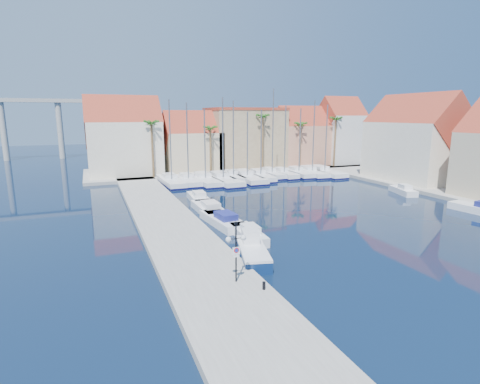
% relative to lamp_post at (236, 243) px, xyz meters
% --- Properties ---
extents(ground, '(260.00, 260.00, 0.00)m').
position_rel_lamp_post_xyz_m(ground, '(7.75, 0.47, -3.04)').
color(ground, black).
rests_on(ground, ground).
extents(quay_west, '(6.00, 77.00, 0.50)m').
position_rel_lamp_post_xyz_m(quay_west, '(-1.25, 13.97, -2.79)').
color(quay_west, gray).
rests_on(quay_west, ground).
extents(shore_north, '(54.00, 16.00, 0.50)m').
position_rel_lamp_post_xyz_m(shore_north, '(17.75, 48.47, -2.79)').
color(shore_north, gray).
rests_on(shore_north, ground).
extents(shore_east, '(12.00, 60.00, 0.50)m').
position_rel_lamp_post_xyz_m(shore_east, '(39.75, 15.47, -2.79)').
color(shore_east, gray).
rests_on(shore_east, ground).
extents(lamp_post, '(1.32, 0.36, 3.87)m').
position_rel_lamp_post_xyz_m(lamp_post, '(0.00, 0.00, 0.00)').
color(lamp_post, black).
rests_on(lamp_post, quay_west).
extents(bollard, '(0.19, 0.19, 0.48)m').
position_rel_lamp_post_xyz_m(bollard, '(1.15, -1.60, -2.30)').
color(bollard, black).
rests_on(bollard, quay_west).
extents(fishing_boat, '(3.28, 5.99, 1.99)m').
position_rel_lamp_post_xyz_m(fishing_boat, '(2.92, 4.14, -2.38)').
color(fishing_boat, navy).
rests_on(fishing_boat, ground).
extents(motorboat_west_0, '(2.03, 5.61, 1.40)m').
position_rel_lamp_post_xyz_m(motorboat_west_0, '(4.48, 8.52, -2.53)').
color(motorboat_west_0, white).
rests_on(motorboat_west_0, ground).
extents(motorboat_west_1, '(2.86, 7.10, 1.40)m').
position_rel_lamp_post_xyz_m(motorboat_west_1, '(3.85, 13.37, -2.53)').
color(motorboat_west_1, white).
rests_on(motorboat_west_1, ground).
extents(motorboat_west_2, '(2.28, 7.08, 1.40)m').
position_rel_lamp_post_xyz_m(motorboat_west_2, '(3.91, 18.32, -2.53)').
color(motorboat_west_2, white).
rests_on(motorboat_west_2, ground).
extents(motorboat_west_3, '(2.35, 6.14, 1.40)m').
position_rel_lamp_post_xyz_m(motorboat_west_3, '(4.31, 24.04, -2.53)').
color(motorboat_west_3, white).
rests_on(motorboat_west_3, ground).
extents(motorboat_east_1, '(3.06, 5.38, 1.40)m').
position_rel_lamp_post_xyz_m(motorboat_east_1, '(31.73, 18.17, -2.53)').
color(motorboat_east_1, white).
rests_on(motorboat_east_1, ground).
extents(sailboat_0, '(3.06, 10.27, 12.92)m').
position_rel_lamp_post_xyz_m(sailboat_0, '(3.48, 36.87, -2.45)').
color(sailboat_0, white).
rests_on(sailboat_0, ground).
extents(sailboat_1, '(2.44, 9.01, 12.46)m').
position_rel_lamp_post_xyz_m(sailboat_1, '(6.05, 36.45, -2.44)').
color(sailboat_1, white).
rests_on(sailboat_1, ground).
extents(sailboat_2, '(3.06, 11.11, 11.56)m').
position_rel_lamp_post_xyz_m(sailboat_2, '(8.68, 36.19, -2.48)').
color(sailboat_2, white).
rests_on(sailboat_2, ground).
extents(sailboat_3, '(3.56, 12.11, 13.30)m').
position_rel_lamp_post_xyz_m(sailboat_3, '(11.36, 35.53, -2.47)').
color(sailboat_3, white).
rests_on(sailboat_3, ground).
extents(sailboat_4, '(2.96, 8.90, 12.86)m').
position_rel_lamp_post_xyz_m(sailboat_4, '(13.84, 37.12, -2.43)').
color(sailboat_4, white).
rests_on(sailboat_4, ground).
extents(sailboat_5, '(3.37, 11.99, 11.18)m').
position_rel_lamp_post_xyz_m(sailboat_5, '(15.81, 36.21, -2.49)').
color(sailboat_5, white).
rests_on(sailboat_5, ground).
extents(sailboat_6, '(3.15, 9.61, 11.49)m').
position_rel_lamp_post_xyz_m(sailboat_6, '(18.36, 36.26, -2.46)').
color(sailboat_6, white).
rests_on(sailboat_6, ground).
extents(sailboat_7, '(2.29, 8.23, 14.94)m').
position_rel_lamp_post_xyz_m(sailboat_7, '(21.12, 37.55, -2.37)').
color(sailboat_7, white).
rests_on(sailboat_7, ground).
extents(sailboat_8, '(2.21, 8.10, 12.16)m').
position_rel_lamp_post_xyz_m(sailboat_8, '(23.10, 36.78, -2.42)').
color(sailboat_8, white).
rests_on(sailboat_8, ground).
extents(sailboat_9, '(2.78, 8.88, 11.73)m').
position_rel_lamp_post_xyz_m(sailboat_9, '(26.02, 36.83, -2.45)').
color(sailboat_9, white).
rests_on(sailboat_9, ground).
extents(sailboat_10, '(3.48, 10.12, 13.06)m').
position_rel_lamp_post_xyz_m(sailboat_10, '(28.57, 36.56, -2.45)').
color(sailboat_10, white).
rests_on(sailboat_10, ground).
extents(sailboat_11, '(3.08, 11.33, 12.40)m').
position_rel_lamp_post_xyz_m(sailboat_11, '(30.81, 36.15, -2.48)').
color(sailboat_11, white).
rests_on(sailboat_11, ground).
extents(building_0, '(12.30, 9.00, 13.50)m').
position_rel_lamp_post_xyz_m(building_0, '(-2.25, 47.47, 3.48)').
color(building_0, beige).
rests_on(building_0, shore_north).
extents(building_1, '(10.30, 8.00, 11.00)m').
position_rel_lamp_post_xyz_m(building_1, '(9.75, 47.47, 2.25)').
color(building_1, beige).
rests_on(building_1, shore_north).
extents(building_2, '(14.20, 10.20, 11.50)m').
position_rel_lamp_post_xyz_m(building_2, '(20.75, 48.47, 3.22)').
color(building_2, '#9A815F').
rests_on(building_2, shore_north).
extents(building_3, '(10.30, 8.00, 12.00)m').
position_rel_lamp_post_xyz_m(building_3, '(32.75, 47.47, 2.82)').
color(building_3, tan).
rests_on(building_3, shore_north).
extents(building_4, '(8.30, 8.00, 14.00)m').
position_rel_lamp_post_xyz_m(building_4, '(41.75, 46.47, 3.92)').
color(building_4, silver).
rests_on(building_4, shore_north).
extents(building_6, '(9.00, 14.30, 13.50)m').
position_rel_lamp_post_xyz_m(building_6, '(39.75, 24.47, 3.48)').
color(building_6, beige).
rests_on(building_6, shore_east).
extents(palm_0, '(2.60, 2.60, 10.15)m').
position_rel_lamp_post_xyz_m(palm_0, '(1.75, 42.47, 6.04)').
color(palm_0, brown).
rests_on(palm_0, shore_north).
extents(palm_1, '(2.60, 2.60, 9.15)m').
position_rel_lamp_post_xyz_m(palm_1, '(11.75, 42.47, 5.09)').
color(palm_1, brown).
rests_on(palm_1, shore_north).
extents(palm_2, '(2.60, 2.60, 11.15)m').
position_rel_lamp_post_xyz_m(palm_2, '(21.75, 42.47, 6.98)').
color(palm_2, brown).
rests_on(palm_2, shore_north).
extents(palm_3, '(2.60, 2.60, 9.65)m').
position_rel_lamp_post_xyz_m(palm_3, '(29.75, 42.47, 5.57)').
color(palm_3, brown).
rests_on(palm_3, shore_north).
extents(palm_4, '(2.60, 2.60, 10.65)m').
position_rel_lamp_post_xyz_m(palm_4, '(37.75, 42.47, 6.51)').
color(palm_4, brown).
rests_on(palm_4, shore_north).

